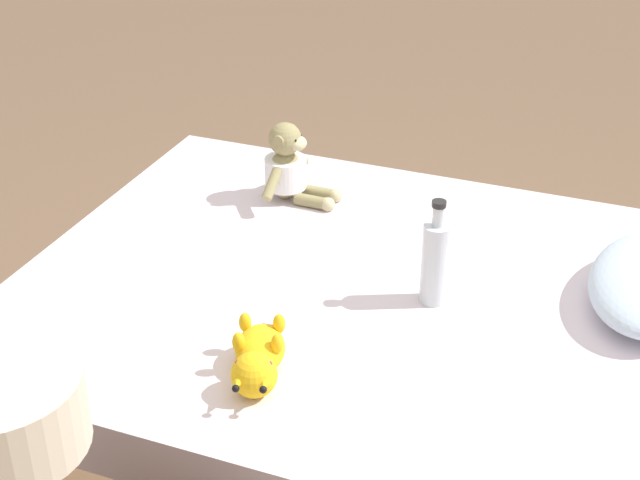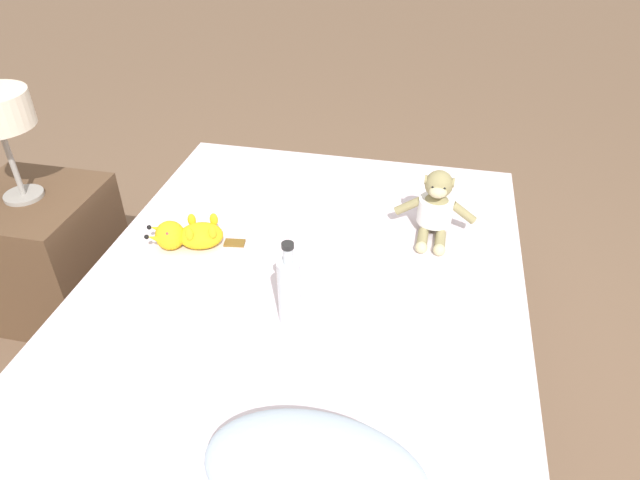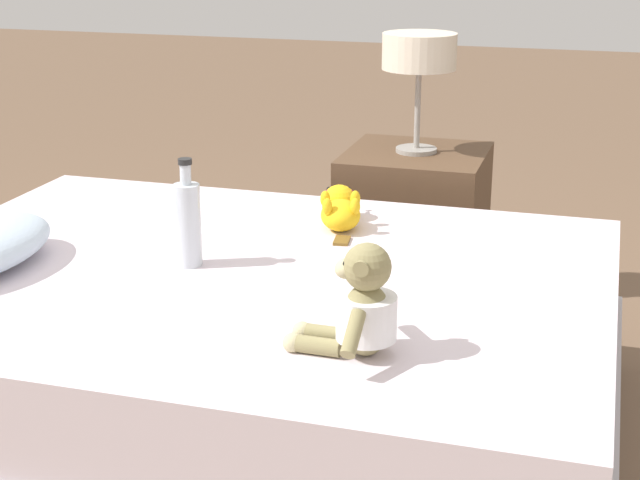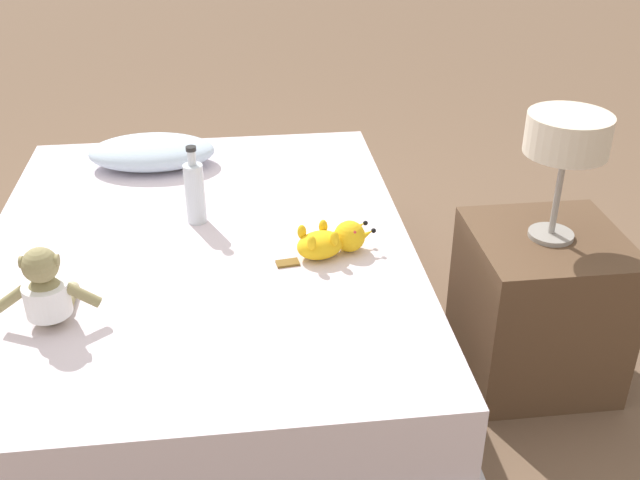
{
  "view_description": "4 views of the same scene",
  "coord_description": "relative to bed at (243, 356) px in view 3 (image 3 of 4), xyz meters",
  "views": [
    {
      "loc": [
        1.93,
        0.59,
        1.76
      ],
      "look_at": [
        -0.01,
        -0.16,
        0.57
      ],
      "focal_mm": 53.87,
      "sensor_mm": 36.0,
      "label": 1
    },
    {
      "loc": [
        -0.34,
        1.28,
        1.61
      ],
      "look_at": [
        -0.03,
        -0.16,
        0.54
      ],
      "focal_mm": 31.56,
      "sensor_mm": 36.0,
      "label": 2
    },
    {
      "loc": [
        -2.14,
        -0.84,
        1.31
      ],
      "look_at": [
        0.02,
        -0.2,
        0.55
      ],
      "focal_mm": 55.27,
      "sensor_mm": 36.0,
      "label": 3
    },
    {
      "loc": [
        0.14,
        -2.18,
        1.68
      ],
      "look_at": [
        0.38,
        -0.15,
        0.52
      ],
      "focal_mm": 42.35,
      "sensor_mm": 36.0,
      "label": 4
    }
  ],
  "objects": [
    {
      "name": "ground_plane",
      "position": [
        0.0,
        0.0,
        -0.23
      ],
      "size": [
        16.0,
        16.0,
        0.0
      ],
      "primitive_type": "plane",
      "color": "brown"
    },
    {
      "name": "plush_yellow_creature",
      "position": [
        0.42,
        -0.14,
        0.28
      ],
      "size": [
        0.32,
        0.17,
        0.1
      ],
      "color": "yellow",
      "rests_on": "bed"
    },
    {
      "name": "nightstand",
      "position": [
        1.1,
        -0.22,
        0.03
      ],
      "size": [
        0.47,
        0.47,
        0.53
      ],
      "color": "brown",
      "rests_on": "ground_plane"
    },
    {
      "name": "plush_monkey",
      "position": [
        -0.39,
        -0.41,
        0.33
      ],
      "size": [
        0.29,
        0.23,
        0.24
      ],
      "color": "#8E8456",
      "rests_on": "bed"
    },
    {
      "name": "bedside_lamp",
      "position": [
        1.1,
        -0.22,
        0.62
      ],
      "size": [
        0.25,
        0.25,
        0.4
      ],
      "color": "gray",
      "rests_on": "nightstand"
    },
    {
      "name": "bed",
      "position": [
        0.0,
        0.0,
        0.0
      ],
      "size": [
        1.42,
        1.85,
        0.46
      ],
      "color": "#B2B2B7",
      "rests_on": "ground_plane"
    },
    {
      "name": "glass_bottle",
      "position": [
        -0.01,
        0.14,
        0.35
      ],
      "size": [
        0.07,
        0.07,
        0.27
      ],
      "color": "silver",
      "rests_on": "bed"
    }
  ]
}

